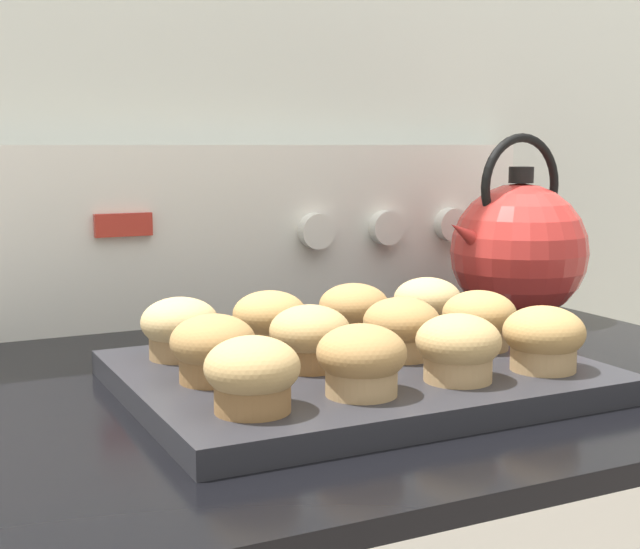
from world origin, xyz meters
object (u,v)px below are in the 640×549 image
(muffin_r1_c1, at_px, (310,337))
(muffin_r2_c1, at_px, (270,320))
(muffin_r2_c0, at_px, (180,328))
(tea_kettle, at_px, (518,249))
(muffin_r0_c2, at_px, (458,348))
(muffin_r0_c1, at_px, (361,360))
(muffin_r2_c3, at_px, (427,304))
(muffin_r2_c2, at_px, (352,311))
(muffin_pan, at_px, (355,375))
(muffin_r1_c0, at_px, (213,348))
(muffin_r1_c2, at_px, (401,328))
(muffin_r0_c0, at_px, (252,374))
(muffin_r0_c3, at_px, (544,338))
(muffin_r1_c3, at_px, (479,320))

(muffin_r1_c1, distance_m, muffin_r2_c1, 0.09)
(muffin_r2_c0, distance_m, tea_kettle, 0.48)
(muffin_r1_c1, bearing_deg, muffin_r0_c2, -44.67)
(muffin_r0_c1, distance_m, muffin_r2_c3, 0.26)
(muffin_r1_c1, bearing_deg, muffin_r2_c2, 44.79)
(muffin_r1_c1, bearing_deg, muffin_pan, -2.78)
(tea_kettle, bearing_deg, muffin_r0_c2, -135.50)
(muffin_pan, height_order, muffin_r0_c2, muffin_r0_c2)
(muffin_r1_c0, bearing_deg, muffin_r1_c1, 1.81)
(muffin_pan, bearing_deg, tea_kettle, 29.82)
(muffin_r1_c2, height_order, tea_kettle, tea_kettle)
(muffin_r0_c0, xyz_separation_m, muffin_r2_c2, (0.18, 0.19, 0.00))
(muffin_r0_c3, relative_size, tea_kettle, 0.31)
(muffin_r0_c2, height_order, muffin_r1_c0, same)
(muffin_r1_c0, height_order, muffin_r1_c1, same)
(muffin_r0_c0, height_order, muffin_r2_c1, same)
(muffin_pan, distance_m, muffin_r0_c2, 0.11)
(muffin_r0_c0, distance_m, muffin_r0_c3, 0.27)
(muffin_r0_c0, xyz_separation_m, tea_kettle, (0.47, 0.29, 0.04))
(muffin_r1_c3, height_order, muffin_r2_c2, same)
(muffin_r0_c0, relative_size, muffin_r0_c3, 1.00)
(muffin_r1_c3, relative_size, muffin_r2_c2, 1.00)
(muffin_r0_c2, height_order, muffin_r2_c1, same)
(muffin_r2_c2, bearing_deg, muffin_r0_c0, -134.62)
(muffin_r1_c0, distance_m, muffin_r2_c2, 0.20)
(muffin_r1_c3, relative_size, tea_kettle, 0.31)
(muffin_r0_c3, distance_m, muffin_r1_c1, 0.20)
(muffin_r1_c1, xyz_separation_m, muffin_r2_c1, (-0.00, 0.09, 0.00))
(muffin_r1_c1, distance_m, muffin_r1_c3, 0.18)
(muffin_r0_c0, bearing_deg, muffin_r2_c3, 34.32)
(muffin_r0_c3, height_order, muffin_r1_c3, same)
(muffin_pan, distance_m, tea_kettle, 0.39)
(muffin_r0_c0, xyz_separation_m, muffin_r2_c3, (0.28, 0.19, 0.00))
(muffin_r2_c0, height_order, muffin_r2_c2, same)
(muffin_r0_c1, height_order, muffin_r1_c1, same)
(muffin_pan, height_order, tea_kettle, tea_kettle)
(tea_kettle, bearing_deg, muffin_r1_c3, -136.01)
(muffin_r2_c3, bearing_deg, muffin_r2_c0, -179.52)
(muffin_pan, xyz_separation_m, muffin_r2_c1, (-0.05, 0.09, 0.04))
(muffin_r0_c2, relative_size, muffin_r2_c0, 1.00)
(muffin_r0_c0, height_order, muffin_r0_c2, same)
(muffin_r0_c0, relative_size, muffin_r1_c0, 1.00)
(muffin_r0_c2, relative_size, muffin_r1_c0, 1.00)
(muffin_r0_c2, xyz_separation_m, muffin_r2_c1, (-0.09, 0.18, 0.00))
(muffin_pan, bearing_deg, muffin_r0_c2, -61.69)
(muffin_r2_c1, bearing_deg, muffin_r0_c0, -116.64)
(muffin_r1_c2, xyz_separation_m, tea_kettle, (0.29, 0.19, 0.04))
(muffin_pan, distance_m, muffin_r1_c0, 0.14)
(muffin_r0_c3, distance_m, muffin_r1_c3, 0.09)
(muffin_r2_c2, height_order, muffin_r2_c3, same)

